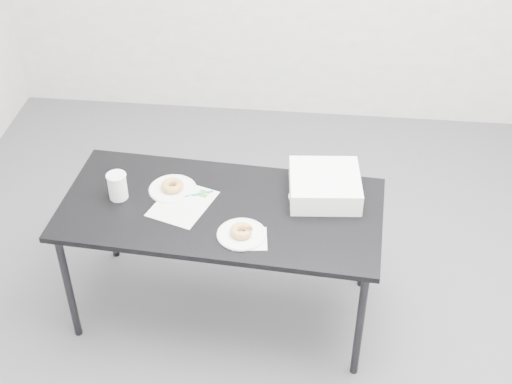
# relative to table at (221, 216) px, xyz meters

# --- Properties ---
(floor) EXTENTS (4.00, 4.00, 0.00)m
(floor) POSITION_rel_table_xyz_m (0.17, 0.03, -0.64)
(floor) COLOR #525258
(floor) RESTS_ON ground
(table) EXTENTS (1.57, 0.82, 0.70)m
(table) POSITION_rel_table_xyz_m (0.00, 0.00, 0.00)
(table) COLOR black
(table) RESTS_ON floor
(scorecard) EXTENTS (0.33, 0.37, 0.00)m
(scorecard) POSITION_rel_table_xyz_m (-0.19, 0.00, 0.05)
(scorecard) COLOR white
(scorecard) RESTS_ON table
(logo_patch) EXTENTS (0.06, 0.06, 0.00)m
(logo_patch) POSITION_rel_table_xyz_m (-0.10, 0.09, 0.06)
(logo_patch) COLOR green
(logo_patch) RESTS_ON scorecard
(pen) EXTENTS (0.13, 0.07, 0.01)m
(pen) POSITION_rel_table_xyz_m (-0.12, 0.08, 0.06)
(pen) COLOR #0E8A9B
(pen) RESTS_ON scorecard
(napkin) EXTENTS (0.17, 0.17, 0.00)m
(napkin) POSITION_rel_table_xyz_m (0.16, -0.21, 0.05)
(napkin) COLOR white
(napkin) RESTS_ON table
(plate_near) EXTENTS (0.22, 0.22, 0.01)m
(plate_near) POSITION_rel_table_xyz_m (0.12, -0.19, 0.06)
(plate_near) COLOR white
(plate_near) RESTS_ON napkin
(donut_near) EXTENTS (0.11, 0.11, 0.04)m
(donut_near) POSITION_rel_table_xyz_m (0.12, -0.19, 0.08)
(donut_near) COLOR #C8823F
(donut_near) RESTS_ON plate_near
(plate_far) EXTENTS (0.23, 0.23, 0.01)m
(plate_far) POSITION_rel_table_xyz_m (-0.25, 0.11, 0.06)
(plate_far) COLOR white
(plate_far) RESTS_ON table
(donut_far) EXTENTS (0.11, 0.11, 0.04)m
(donut_far) POSITION_rel_table_xyz_m (-0.25, 0.11, 0.08)
(donut_far) COLOR #C8823F
(donut_far) RESTS_ON plate_far
(coffee_cup) EXTENTS (0.09, 0.09, 0.14)m
(coffee_cup) POSITION_rel_table_xyz_m (-0.50, 0.02, 0.12)
(coffee_cup) COLOR white
(coffee_cup) RESTS_ON table
(cup_lid) EXTENTS (0.09, 0.09, 0.01)m
(cup_lid) POSITION_rel_table_xyz_m (0.36, 0.11, 0.06)
(cup_lid) COLOR white
(cup_lid) RESTS_ON table
(bakery_box) EXTENTS (0.36, 0.36, 0.11)m
(bakery_box) POSITION_rel_table_xyz_m (0.49, 0.15, 0.11)
(bakery_box) COLOR white
(bakery_box) RESTS_ON table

